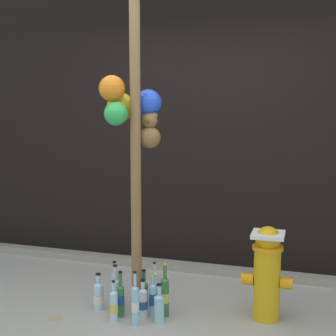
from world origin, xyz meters
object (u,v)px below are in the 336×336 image
at_px(bottle_5, 114,305).
at_px(bottle_8, 155,287).
at_px(bottle_3, 159,307).
at_px(fire_hydrant, 267,271).
at_px(bottle_7, 99,295).
at_px(bottle_0, 144,292).
at_px(bottle_11, 115,284).
at_px(bottle_6, 121,299).
at_px(bottle_2, 115,292).
at_px(bottle_1, 135,304).
at_px(bottle_4, 153,298).
at_px(bottle_9, 165,295).
at_px(memorial_post, 132,91).
at_px(bottle_10, 143,303).

bearing_deg(bottle_5, bottle_8, 66.79).
height_order(bottle_3, bottle_5, bottle_5).
distance_m(fire_hydrant, bottle_7, 1.37).
relative_size(bottle_0, bottle_11, 0.98).
height_order(bottle_0, bottle_3, bottle_0).
bearing_deg(bottle_6, bottle_2, 126.69).
bearing_deg(bottle_1, bottle_3, 33.63).
bearing_deg(bottle_4, bottle_2, 170.78).
height_order(fire_hydrant, bottle_9, fire_hydrant).
xyz_separation_m(bottle_2, bottle_3, (0.43, -0.16, -0.01)).
relative_size(bottle_2, bottle_7, 1.20).
height_order(memorial_post, fire_hydrant, memorial_post).
height_order(bottle_4, bottle_8, bottle_8).
height_order(memorial_post, bottle_3, memorial_post).
xyz_separation_m(bottle_3, bottle_7, (-0.55, 0.09, -0.01)).
bearing_deg(bottle_5, bottle_7, 140.85).
bearing_deg(bottle_11, bottle_2, -64.90).
bearing_deg(bottle_0, bottle_11, 161.41).
bearing_deg(bottle_8, bottle_9, -53.37).
relative_size(bottle_10, bottle_11, 0.96).
xyz_separation_m(fire_hydrant, bottle_11, (-1.29, 0.03, -0.26)).
height_order(bottle_7, bottle_8, bottle_8).
bearing_deg(fire_hydrant, bottle_6, -164.74).
distance_m(bottle_8, bottle_10, 0.31).
xyz_separation_m(bottle_0, bottle_3, (0.21, -0.24, 0.00)).
relative_size(bottle_0, bottle_4, 0.90).
bearing_deg(bottle_7, memorial_post, 19.53).
bearing_deg(bottle_7, bottle_5, -39.15).
distance_m(bottle_2, bottle_8, 0.33).
bearing_deg(bottle_6, bottle_9, 18.49).
height_order(bottle_5, bottle_6, bottle_6).
xyz_separation_m(bottle_1, bottle_11, (-0.36, 0.45, -0.04)).
bearing_deg(bottle_2, bottle_0, 20.65).
distance_m(fire_hydrant, bottle_1, 1.04).
bearing_deg(bottle_0, bottle_9, -27.69).
bearing_deg(bottle_8, bottle_4, -73.83).
distance_m(bottle_3, bottle_10, 0.15).
height_order(bottle_5, bottle_9, bottle_9).
relative_size(fire_hydrant, bottle_10, 2.36).
bearing_deg(bottle_10, bottle_1, -94.24).
xyz_separation_m(bottle_3, bottle_9, (0.01, 0.13, 0.04)).
xyz_separation_m(bottle_3, bottle_5, (-0.34, -0.08, 0.00)).
xyz_separation_m(memorial_post, bottle_0, (0.07, 0.06, -1.64)).
bearing_deg(bottle_9, bottle_6, -161.51).
relative_size(bottle_1, bottle_3, 1.38).
relative_size(fire_hydrant, bottle_5, 2.27).
xyz_separation_m(bottle_0, bottle_2, (-0.22, -0.08, 0.01)).
bearing_deg(bottle_11, bottle_4, -29.16).
bearing_deg(bottle_11, bottle_7, -96.71).
relative_size(fire_hydrant, bottle_2, 2.04).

